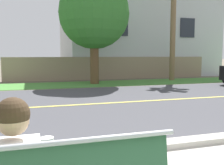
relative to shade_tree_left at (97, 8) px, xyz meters
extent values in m
plane|color=#665B4C|center=(-1.89, -4.08, -3.91)|extent=(140.00, 140.00, 0.00)
cube|color=#ADA89E|center=(-1.89, -9.73, -3.86)|extent=(44.00, 0.30, 0.11)
cube|color=#424247|center=(-1.89, -5.58, -3.91)|extent=(52.00, 8.00, 0.01)
cube|color=#E0CC4C|center=(-1.89, -5.58, -3.91)|extent=(48.00, 0.14, 0.01)
cube|color=#478438|center=(-1.89, -0.01, -3.91)|extent=(48.00, 2.80, 0.02)
cylinder|color=#9EA0A8|center=(-3.31, -11.91, -2.92)|extent=(1.70, 0.04, 0.04)
sphere|color=tan|center=(-3.52, -11.69, -2.81)|extent=(0.21, 0.21, 0.21)
sphere|color=#382819|center=(-3.52, -11.69, -2.77)|extent=(0.22, 0.22, 0.22)
cylinder|color=brown|center=(-0.12, 0.07, -2.77)|extent=(0.45, 0.45, 2.28)
sphere|color=#2D6B28|center=(-0.12, 0.07, -0.26)|extent=(3.65, 3.65, 3.65)
cylinder|color=brown|center=(4.82, 0.65, -0.35)|extent=(0.32, 0.32, 7.13)
cube|color=gray|center=(1.62, 2.50, -3.21)|extent=(13.00, 0.36, 1.40)
cube|color=#B7BCC1|center=(4.55, 5.70, -0.86)|extent=(10.87, 6.40, 6.12)
cube|color=#232833|center=(2.11, 2.47, -0.55)|extent=(1.10, 0.06, 1.30)
cube|color=#232833|center=(7.00, 2.47, -0.55)|extent=(1.10, 0.06, 1.30)
camera|label=1|loc=(-3.40, -13.51, -2.39)|focal=42.54mm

